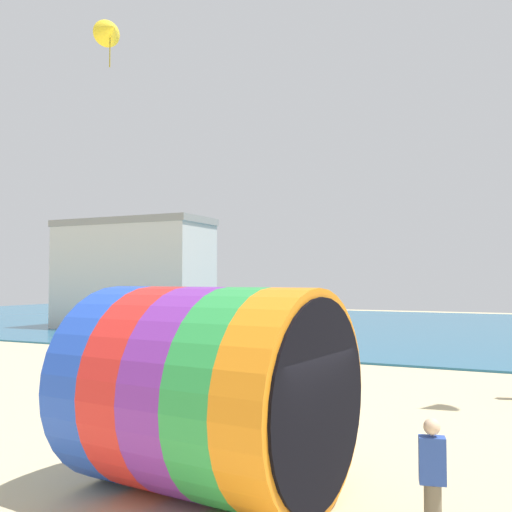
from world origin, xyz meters
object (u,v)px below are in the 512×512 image
at_px(kite_yellow_delta, 110,30).
at_px(bystander_mid_beach, 126,367).
at_px(bystander_near_water, 96,356).
at_px(kite_handler, 433,480).
at_px(giant_inflatable_tube, 208,390).

relative_size(kite_yellow_delta, bystander_mid_beach, 0.88).
bearing_deg(bystander_mid_beach, bystander_near_water, 147.76).
distance_m(kite_yellow_delta, bystander_mid_beach, 10.33).
xyz_separation_m(kite_yellow_delta, bystander_mid_beach, (-2.25, 3.69, -9.38)).
relative_size(kite_handler, bystander_mid_beach, 1.11).
bearing_deg(giant_inflatable_tube, kite_handler, -5.02).
relative_size(bystander_near_water, bystander_mid_beach, 0.98).
relative_size(kite_handler, bystander_near_water, 1.13).
height_order(giant_inflatable_tube, kite_yellow_delta, kite_yellow_delta).
distance_m(giant_inflatable_tube, bystander_mid_beach, 9.70).
bearing_deg(kite_yellow_delta, bystander_near_water, 132.60).
distance_m(bystander_near_water, bystander_mid_beach, 3.22).
relative_size(giant_inflatable_tube, bystander_near_water, 2.99).
height_order(kite_handler, bystander_mid_beach, kite_handler).
bearing_deg(kite_handler, bystander_mid_beach, 146.72).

